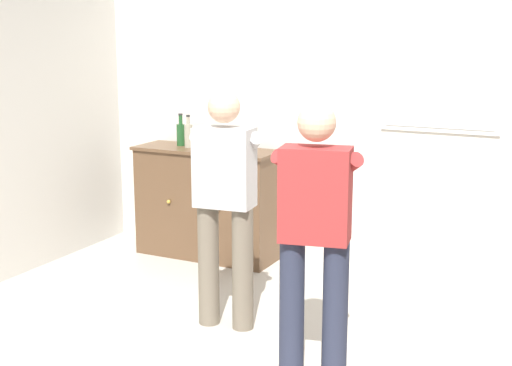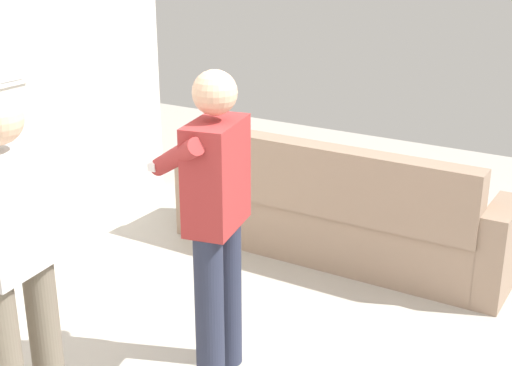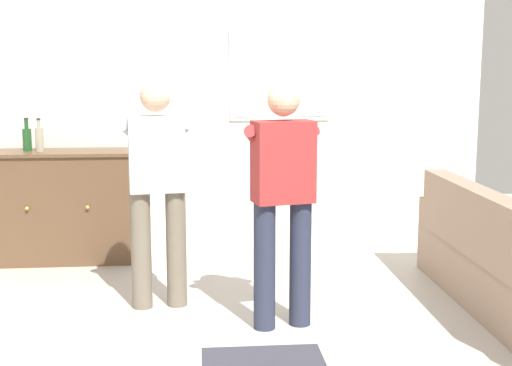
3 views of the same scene
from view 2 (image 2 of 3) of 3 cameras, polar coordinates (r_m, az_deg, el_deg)
The scene contains 3 objects.
couch at distance 5.17m, azimuth 6.18°, elevation -2.52°, with size 0.57×2.50×0.91m.
person_standing_left at distance 3.33m, azimuth -18.90°, elevation -5.69°, with size 0.55×0.50×1.68m.
person_standing_right at distance 3.60m, azimuth -3.30°, elevation -2.61°, with size 0.55×0.51×1.68m.
Camera 2 is at (-2.35, -1.40, 2.32)m, focal length 50.00 mm.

